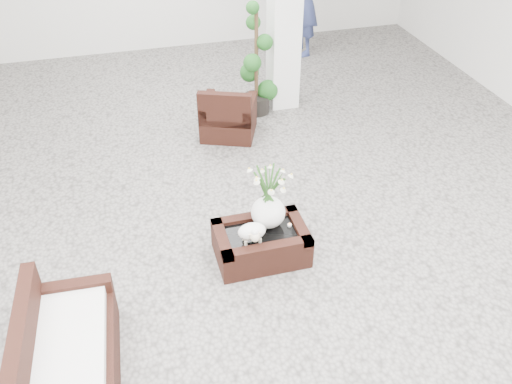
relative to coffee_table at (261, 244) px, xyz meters
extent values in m
plane|color=gray|center=(0.02, 0.36, -0.16)|extent=(11.00, 11.00, 0.00)
cube|color=#32160E|center=(0.00, 0.00, 0.00)|extent=(0.90, 0.60, 0.31)
ellipsoid|color=white|center=(-0.12, -0.10, 0.26)|extent=(0.28, 0.23, 0.21)
cylinder|color=white|center=(0.30, 0.02, 0.17)|extent=(0.04, 0.04, 0.03)
cube|color=#32160E|center=(0.25, 2.49, 0.21)|extent=(0.89, 0.88, 0.74)
cube|color=#32160E|center=(-1.82, -1.07, 0.22)|extent=(0.75, 1.44, 0.75)
imported|color=navy|center=(2.17, 4.95, 0.78)|extent=(0.50, 0.72, 1.88)
camera|label=1|loc=(-1.14, -3.95, 3.67)|focal=38.50mm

